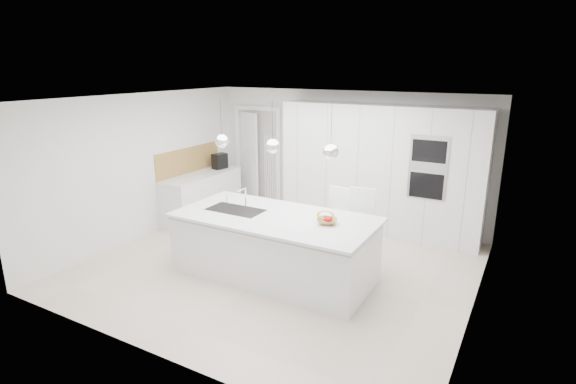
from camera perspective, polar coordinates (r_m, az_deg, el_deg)
The scene contains 27 objects.
floor at distance 6.92m, azimuth -1.23°, elevation -9.40°, with size 5.50×5.50×0.00m, color beige.
wall_back at distance 8.67m, azimuth 7.15°, elevation 4.41°, with size 5.50×5.50×0.00m, color silver.
wall_left at distance 8.19m, azimuth -18.12°, elevation 3.08°, with size 5.00×5.00×0.00m, color silver.
ceiling at distance 6.27m, azimuth -1.37°, elevation 11.73°, with size 5.50×5.50×0.00m, color white.
tall_cabinets at distance 8.15m, azimuth 11.53°, elevation 2.76°, with size 3.60×0.60×2.30m, color white.
oven_stack at distance 7.60m, azimuth 17.34°, elevation 2.96°, with size 0.62×0.04×1.05m, color #A5A5A8, non-canonical shape.
doorway_frame at distance 9.58m, azimuth -3.84°, elevation 4.21°, with size 1.11×0.08×2.13m, color white, non-canonical shape.
hallway_door at distance 9.68m, azimuth -5.24°, elevation 4.18°, with size 0.82×0.04×2.00m, color white.
radiator at distance 9.44m, azimuth -2.22°, elevation 2.98°, with size 0.32×0.04×1.40m, color white, non-canonical shape.
left_base_cabinets at distance 9.03m, azimuth -10.83°, elevation -0.66°, with size 0.60×1.80×0.86m, color white.
left_worktop at distance 8.91m, azimuth -10.98°, elevation 2.12°, with size 0.62×1.82×0.04m, color white.
oak_backsplash at distance 9.04m, azimuth -12.47°, elevation 3.98°, with size 0.02×1.80×0.50m, color #AF8542.
island_base at distance 6.46m, azimuth -1.84°, elevation -7.12°, with size 2.80×1.20×0.86m, color white.
island_worktop at distance 6.34m, azimuth -1.65°, elevation -3.22°, with size 2.84×1.40×0.04m, color white.
island_sink at distance 6.66m, azimuth -6.68°, elevation -2.92°, with size 0.84×0.44×0.18m, color #3F3F42, non-canonical shape.
island_tap at distance 6.72m, azimuth -5.40°, elevation -0.65°, with size 0.02×0.02×0.30m, color white.
pendant_left at distance 6.52m, azimuth -8.41°, elevation 6.41°, with size 0.20×0.20×0.20m, color white.
pendant_mid at distance 6.04m, azimuth -1.97°, elevation 5.83°, with size 0.20×0.20×0.20m, color white.
pendant_right at distance 5.65m, azimuth 5.45°, elevation 5.08°, with size 0.20×0.20×0.20m, color white.
fruit_bowl at distance 6.04m, azimuth 4.98°, elevation -3.71°, with size 0.28×0.28×0.07m, color #AF8542.
espresso_machine at distance 9.30m, azimuth -8.66°, elevation 3.91°, with size 0.19×0.29×0.31m, color black.
bar_stool_left at distance 6.87m, azimuth 6.07°, elevation -4.42°, with size 0.38×0.53×1.16m, color white, non-canonical shape.
bar_stool_right at distance 6.68m, azimuth 8.82°, elevation -4.88°, with size 0.40×0.56×1.21m, color white, non-canonical shape.
apple_a at distance 6.00m, azimuth 5.12°, elevation -3.48°, with size 0.08×0.08×0.08m, color red.
apple_b at distance 5.99m, azimuth 5.30°, elevation -3.48°, with size 0.09×0.09×0.09m, color red.
apple_c at distance 6.04m, azimuth 4.82°, elevation -3.33°, with size 0.08×0.08×0.08m, color red.
banana_bunch at distance 6.00m, azimuth 4.76°, elevation -2.92°, with size 0.23×0.23×0.03m, color gold.
Camera 1 is at (3.19, -5.39, 2.95)m, focal length 28.00 mm.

